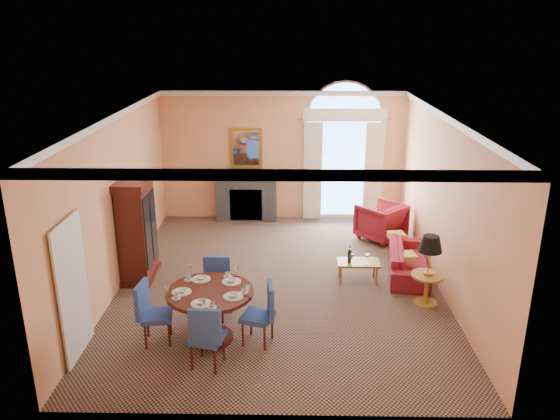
{
  "coord_description": "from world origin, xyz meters",
  "views": [
    {
      "loc": [
        0.19,
        -9.46,
        4.7
      ],
      "look_at": [
        0.0,
        0.5,
        1.3
      ],
      "focal_mm": 35.0,
      "sensor_mm": 36.0,
      "label": 1
    }
  ],
  "objects_px": {
    "armoire": "(137,231)",
    "armchair": "(381,221)",
    "sofa": "(409,260)",
    "side_table": "(429,261)",
    "coffee_table": "(358,262)",
    "dining_table": "(210,303)"
  },
  "relations": [
    {
      "from": "dining_table",
      "to": "coffee_table",
      "type": "xyz_separation_m",
      "value": [
        2.51,
        2.09,
        -0.23
      ]
    },
    {
      "from": "armoire",
      "to": "sofa",
      "type": "xyz_separation_m",
      "value": [
        5.27,
        0.26,
        -0.68
      ]
    },
    {
      "from": "sofa",
      "to": "armchair",
      "type": "distance_m",
      "value": 1.86
    },
    {
      "from": "armoire",
      "to": "side_table",
      "type": "bearing_deg",
      "value": -10.59
    },
    {
      "from": "sofa",
      "to": "side_table",
      "type": "distance_m",
      "value": 1.37
    },
    {
      "from": "side_table",
      "to": "armchair",
      "type": "bearing_deg",
      "value": 95.96
    },
    {
      "from": "coffee_table",
      "to": "dining_table",
      "type": "bearing_deg",
      "value": -139.5
    },
    {
      "from": "sofa",
      "to": "armoire",
      "type": "bearing_deg",
      "value": 101.65
    },
    {
      "from": "dining_table",
      "to": "coffee_table",
      "type": "bearing_deg",
      "value": 39.7
    },
    {
      "from": "armoire",
      "to": "armchair",
      "type": "height_order",
      "value": "armoire"
    },
    {
      "from": "side_table",
      "to": "coffee_table",
      "type": "bearing_deg",
      "value": 141.65
    },
    {
      "from": "armoire",
      "to": "armchair",
      "type": "bearing_deg",
      "value": 22.77
    },
    {
      "from": "dining_table",
      "to": "armchair",
      "type": "height_order",
      "value": "dining_table"
    },
    {
      "from": "coffee_table",
      "to": "sofa",
      "type": "bearing_deg",
      "value": 20.4
    },
    {
      "from": "dining_table",
      "to": "sofa",
      "type": "relative_size",
      "value": 0.71
    },
    {
      "from": "armoire",
      "to": "coffee_table",
      "type": "bearing_deg",
      "value": -1.58
    },
    {
      "from": "sofa",
      "to": "coffee_table",
      "type": "relative_size",
      "value": 2.36
    },
    {
      "from": "dining_table",
      "to": "coffee_table",
      "type": "distance_m",
      "value": 3.28
    },
    {
      "from": "sofa",
      "to": "side_table",
      "type": "xyz_separation_m",
      "value": [
        0.05,
        -1.26,
        0.55
      ]
    },
    {
      "from": "armchair",
      "to": "coffee_table",
      "type": "distance_m",
      "value": 2.35
    },
    {
      "from": "armoire",
      "to": "coffee_table",
      "type": "height_order",
      "value": "armoire"
    },
    {
      "from": "armchair",
      "to": "coffee_table",
      "type": "height_order",
      "value": "armchair"
    }
  ]
}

